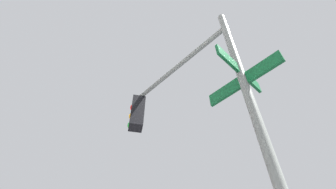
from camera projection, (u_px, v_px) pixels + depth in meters
The scene contains 1 object.
traffic_signal_near at pixel (181, 110), 3.82m from camera, with size 2.76×1.86×5.21m.
Camera 1 is at (-9.21, -5.70, 1.11)m, focal length 24.84 mm.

